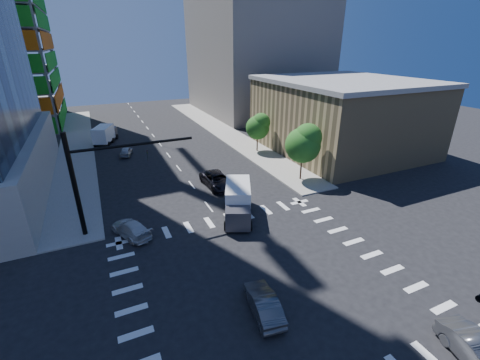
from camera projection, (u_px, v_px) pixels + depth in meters
ground at (265, 279)px, 22.66m from camera, size 160.00×160.00×0.00m
road_markings at (265, 279)px, 22.66m from camera, size 20.00×20.00×0.01m
sidewalk_ne at (222, 130)px, 60.84m from camera, size 5.00×60.00×0.15m
sidewalk_nw at (76, 147)px, 51.28m from camera, size 5.00×60.00×0.15m
commercial_building at (341, 115)px, 48.51m from camera, size 20.50×22.50×10.60m
bg_building_ne at (255, 49)px, 73.43m from camera, size 24.00×30.00×28.00m
signal_mast_nw at (93, 174)px, 26.29m from camera, size 10.20×0.40×9.00m
tree_south at (304, 143)px, 37.26m from camera, size 4.16×4.16×6.82m
tree_north at (259, 126)px, 47.68m from camera, size 3.54×3.52×5.78m
car_nb_right at (480, 355)px, 16.32m from camera, size 2.56×4.84×1.52m
car_nb_far at (217, 180)px, 36.98m from camera, size 2.93×5.85×1.59m
car_sb_near at (131, 229)px, 27.60m from camera, size 3.49×4.91×1.32m
car_sb_mid at (126, 151)px, 47.33m from camera, size 2.50×4.04×1.28m
car_sb_cross at (263, 303)px, 19.64m from camera, size 2.09×4.39×1.39m
box_truck_near at (238, 205)px, 30.15m from camera, size 4.66×6.35×3.07m
box_truck_far at (106, 135)px, 53.24m from camera, size 4.23×6.05×2.92m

